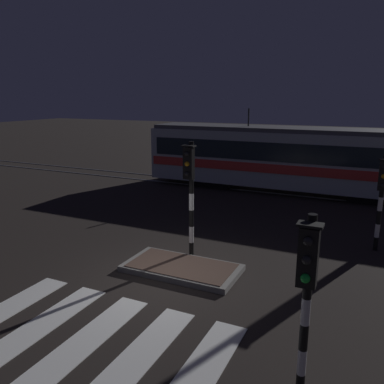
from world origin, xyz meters
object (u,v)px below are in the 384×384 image
(traffic_light_corner_far_right, at_px, (382,189))
(traffic_light_median_centre, at_px, (190,184))
(tram, at_px, (289,158))
(traffic_light_corner_near_right, at_px, (307,284))

(traffic_light_corner_far_right, distance_m, traffic_light_median_centre, 5.87)
(traffic_light_median_centre, bearing_deg, tram, 85.50)
(tram, bearing_deg, traffic_light_corner_far_right, -58.36)
(traffic_light_corner_far_right, relative_size, tram, 0.21)
(traffic_light_median_centre, bearing_deg, traffic_light_corner_near_right, -47.61)
(traffic_light_median_centre, height_order, tram, tram)
(traffic_light_corner_far_right, distance_m, traffic_light_corner_near_right, 7.52)
(traffic_light_corner_far_right, height_order, traffic_light_corner_near_right, traffic_light_corner_near_right)
(traffic_light_corner_far_right, bearing_deg, tram, 121.64)
(traffic_light_corner_far_right, relative_size, traffic_light_median_centre, 0.86)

